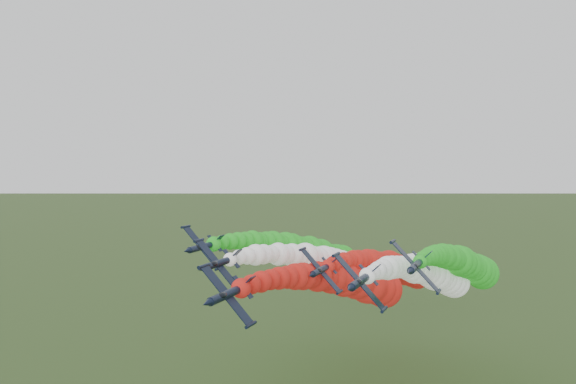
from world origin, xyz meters
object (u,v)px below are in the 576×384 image
jet_outer_left (313,252)px  jet_trail (396,268)px  jet_outer_right (467,266)px  jet_inner_left (336,265)px  jet_inner_right (434,275)px  jet_lead (356,283)px

jet_outer_left → jet_trail: 20.93m
jet_outer_left → jet_outer_right: 37.28m
jet_trail → jet_inner_left: bearing=-129.4°
jet_inner_left → jet_inner_right: size_ratio=1.01×
jet_lead → jet_inner_right: size_ratio=1.01×
jet_lead → jet_outer_left: (-17.01, 21.41, 2.24)m
jet_inner_right → jet_trail: 20.75m
jet_inner_right → jet_outer_right: (5.92, 10.09, 0.74)m
jet_outer_left → jet_trail: bearing=16.6°
jet_inner_left → jet_lead: bearing=-58.1°
jet_inner_left → jet_outer_left: bearing=137.6°
jet_inner_left → jet_inner_right: bearing=-8.5°
jet_lead → jet_trail: (2.75, 27.29, -1.36)m
jet_outer_left → jet_inner_right: bearing=-19.7°
jet_inner_right → jet_trail: (-11.57, 17.08, -2.29)m
jet_inner_right → jet_inner_left: bearing=171.5°
jet_trail → jet_lead: bearing=-95.8°
jet_trail → jet_inner_right: bearing=-55.9°
jet_outer_left → jet_outer_right: (37.26, -1.11, -0.58)m
jet_inner_right → jet_lead: bearing=-144.5°
jet_inner_left → jet_inner_right: (22.81, -3.41, -0.11)m
jet_inner_left → jet_outer_right: 29.51m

